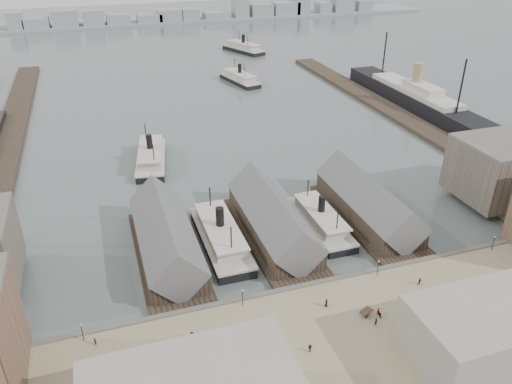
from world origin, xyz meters
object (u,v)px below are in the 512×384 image
object	(u,v)px
horse_cart_left	(171,346)
horse_cart_center	(256,327)
horse_cart_right	(376,313)
ocean_steamer	(415,97)
ferry_docked_west	(221,236)

from	to	relation	value
horse_cart_left	horse_cart_center	bearing A→B (deg)	-73.71
horse_cart_left	horse_cart_center	world-z (taller)	horse_cart_center
horse_cart_center	horse_cart_right	world-z (taller)	horse_cart_center
horse_cart_left	horse_cart_right	bearing A→B (deg)	-78.23
ocean_steamer	horse_cart_right	world-z (taller)	ocean_steamer
ferry_docked_west	horse_cart_center	distance (m)	32.16
horse_cart_center	horse_cart_right	xyz separation A→B (m)	(22.99, -3.46, -0.07)
ferry_docked_west	horse_cart_center	world-z (taller)	ferry_docked_west
horse_cart_left	horse_cart_center	size ratio (longest dim) A/B	0.95
ferry_docked_west	horse_cart_center	xyz separation A→B (m)	(-1.72, -32.11, 0.30)
ocean_steamer	horse_cart_right	xyz separation A→B (m)	(-83.73, -111.54, -1.15)
ferry_docked_west	horse_cart_left	world-z (taller)	ferry_docked_west
ocean_steamer	horse_cart_left	size ratio (longest dim) A/B	18.98
ocean_steamer	horse_cart_center	xyz separation A→B (m)	(-106.72, -108.08, -1.08)
ferry_docked_west	horse_cart_right	bearing A→B (deg)	-59.12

